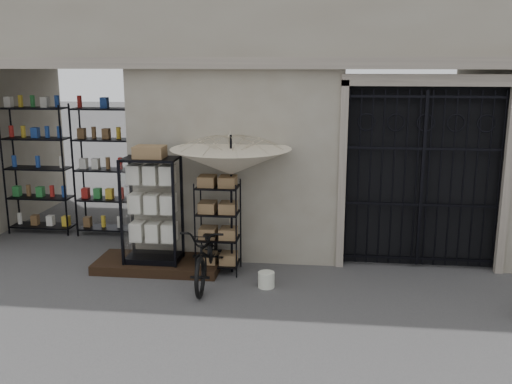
# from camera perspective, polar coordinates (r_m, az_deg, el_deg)

# --- Properties ---
(ground) EXTENTS (80.00, 80.00, 0.00)m
(ground) POSITION_cam_1_polar(r_m,az_deg,el_deg) (7.65, 4.83, -12.42)
(ground) COLOR black
(ground) RESTS_ON ground
(shop_recess) EXTENTS (3.00, 1.70, 3.00)m
(shop_recess) POSITION_cam_1_polar(r_m,az_deg,el_deg) (10.94, -18.74, 2.89)
(shop_recess) COLOR black
(shop_recess) RESTS_ON ground
(shop_shelving) EXTENTS (2.70, 0.50, 2.50)m
(shop_shelving) POSITION_cam_1_polar(r_m,az_deg,el_deg) (11.44, -17.81, 2.10)
(shop_shelving) COLOR black
(shop_shelving) RESTS_ON ground
(iron_gate) EXTENTS (2.50, 0.21, 3.00)m
(iron_gate) POSITION_cam_1_polar(r_m,az_deg,el_deg) (9.49, 16.13, 1.64)
(iron_gate) COLOR black
(iron_gate) RESTS_ON ground
(step_platform) EXTENTS (2.00, 0.90, 0.15)m
(step_platform) POSITION_cam_1_polar(r_m,az_deg,el_deg) (9.41, -9.68, -7.13)
(step_platform) COLOR black
(step_platform) RESTS_ON ground
(display_cabinet) EXTENTS (0.87, 0.58, 1.81)m
(display_cabinet) POSITION_cam_1_polar(r_m,az_deg,el_deg) (9.14, -10.34, -2.33)
(display_cabinet) COLOR black
(display_cabinet) RESTS_ON step_platform
(wire_rack) EXTENTS (0.72, 0.58, 1.47)m
(wire_rack) POSITION_cam_1_polar(r_m,az_deg,el_deg) (8.98, -3.81, -3.62)
(wire_rack) COLOR black
(wire_rack) RESTS_ON ground
(market_umbrella) EXTENTS (2.10, 2.11, 2.63)m
(market_umbrella) POSITION_cam_1_polar(r_m,az_deg,el_deg) (8.68, -2.52, 3.77)
(market_umbrella) COLOR black
(market_umbrella) RESTS_ON ground
(white_bucket) EXTENTS (0.31, 0.31, 0.23)m
(white_bucket) POSITION_cam_1_polar(r_m,az_deg,el_deg) (8.54, 1.04, -8.76)
(white_bucket) COLOR beige
(white_bucket) RESTS_ON ground
(bicycle) EXTENTS (0.65, 0.95, 1.77)m
(bicycle) POSITION_cam_1_polar(r_m,az_deg,el_deg) (8.80, -4.79, -8.96)
(bicycle) COLOR black
(bicycle) RESTS_ON ground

